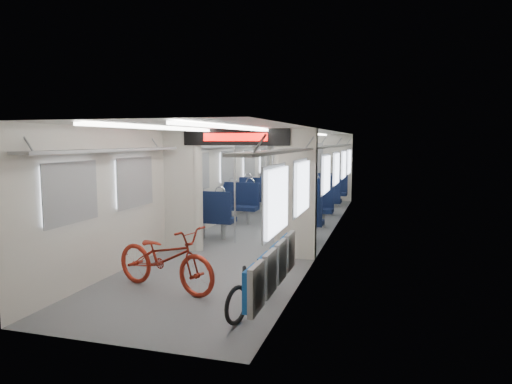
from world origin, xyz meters
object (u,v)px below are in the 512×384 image
seat_bay_near_right (308,209)px  stanchion_far_left (273,176)px  bike_hoop_a (236,307)px  seat_bay_far_right (328,191)px  stanchion_near_right (266,188)px  bike_hoop_c (268,278)px  seat_bay_near_left (227,206)px  stanchion_near_left (235,187)px  stanchion_far_right (292,177)px  bike_hoop_b (244,286)px  flip_bench (273,267)px  seat_bay_far_left (266,190)px  bicycle (165,258)px

seat_bay_near_right → stanchion_far_left: 2.25m
bike_hoop_a → seat_bay_far_right: size_ratio=0.20×
seat_bay_far_right → stanchion_near_right: bearing=-96.7°
bike_hoop_c → seat_bay_near_left: bearing=117.0°
stanchion_near_left → stanchion_far_right: same height
bike_hoop_b → bike_hoop_c: 0.48m
flip_bench → stanchion_near_left: (-1.68, 3.51, 0.57)m
flip_bench → stanchion_near_left: stanchion_near_left is taller
bike_hoop_b → flip_bench: bearing=-29.0°
stanchion_far_right → stanchion_near_left: bearing=-101.9°
seat_bay_far_left → stanchion_near_right: 4.99m
flip_bench → seat_bay_near_right: (-0.42, 4.90, -0.03)m
bicycle → stanchion_far_left: size_ratio=0.76×
bike_hoop_b → seat_bay_near_left: seat_bay_near_left is taller
bike_hoop_b → seat_bay_near_right: (0.02, 4.66, 0.33)m
bike_hoop_a → seat_bay_near_left: 5.53m
stanchion_near_left → stanchion_far_left: size_ratio=1.00×
bike_hoop_c → seat_bay_far_left: (-2.05, 7.54, 0.35)m
seat_bay_near_left → stanchion_near_right: bearing=-45.0°
bike_hoop_a → stanchion_near_left: (-1.37, 3.95, 0.95)m
flip_bench → seat_bay_far_right: size_ratio=0.93×
bicycle → stanchion_far_right: (0.58, 5.92, 0.69)m
seat_bay_far_left → bike_hoop_c: bearing=-74.8°
flip_bench → stanchion_near_right: size_ratio=0.91×
flip_bench → bike_hoop_b: 0.62m
flip_bench → stanchion_near_right: bearing=106.4°
bike_hoop_a → stanchion_far_right: size_ratio=0.20×
seat_bay_far_left → stanchion_far_right: (1.20, -1.86, 0.58)m
bike_hoop_b → stanchion_near_left: 3.61m
bike_hoop_c → seat_bay_near_left: (-2.05, 4.03, 0.34)m
seat_bay_far_right → stanchion_far_left: size_ratio=0.98×
stanchion_far_left → bicycle: bearing=-89.8°
stanchion_near_left → seat_bay_near_right: bearing=47.8°
seat_bay_near_left → stanchion_near_left: (0.60, -1.20, 0.59)m
seat_bay_far_left → stanchion_near_left: 4.78m
seat_bay_far_right → stanchion_near_left: stanchion_near_left is taller
flip_bench → seat_bay_near_right: 4.92m
bike_hoop_a → bike_hoop_c: size_ratio=0.91×
seat_bay_far_left → seat_bay_far_right: (1.87, 0.26, -0.01)m
flip_bench → stanchion_far_left: 6.89m
bicycle → stanchion_near_left: (-0.02, 3.07, 0.69)m
flip_bench → bike_hoop_c: 0.80m
bike_hoop_a → seat_bay_near_right: bearing=91.1°
flip_bench → stanchion_near_right: (-1.01, 3.43, 0.57)m
bike_hoop_a → stanchion_far_left: bearing=100.9°
bike_hoop_c → stanchion_far_left: 6.22m
seat_bay_near_right → seat_bay_far_right: 3.57m
bicycle → seat_bay_near_left: bearing=24.1°
bike_hoop_b → stanchion_far_left: bearing=101.0°
flip_bench → seat_bay_far_left: size_ratio=0.91×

